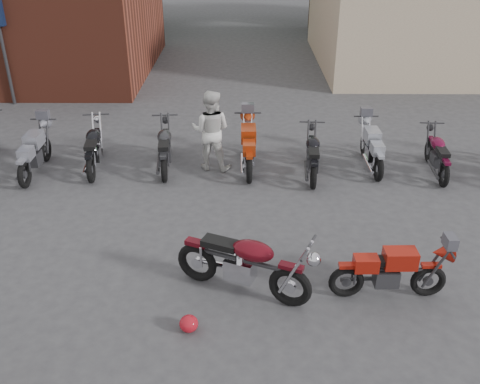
# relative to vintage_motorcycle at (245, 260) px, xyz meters

# --- Properties ---
(ground) EXTENTS (90.00, 90.00, 0.00)m
(ground) POSITION_rel_vintage_motorcycle_xyz_m (-0.56, -0.61, -0.64)
(ground) COLOR #38383B
(stucco_building) EXTENTS (10.00, 8.00, 3.50)m
(stucco_building) POSITION_rel_vintage_motorcycle_xyz_m (7.94, 14.39, 1.11)
(stucco_building) COLOR tan
(stucco_building) RESTS_ON ground
(vintage_motorcycle) EXTENTS (2.32, 1.54, 1.28)m
(vintage_motorcycle) POSITION_rel_vintage_motorcycle_xyz_m (0.00, 0.00, 0.00)
(vintage_motorcycle) COLOR #550A13
(vintage_motorcycle) RESTS_ON ground
(sportbike) EXTENTS (1.80, 0.63, 1.04)m
(sportbike) POSITION_rel_vintage_motorcycle_xyz_m (2.29, -0.06, -0.12)
(sportbike) COLOR #9C180D
(sportbike) RESTS_ON ground
(helmet) EXTENTS (0.30, 0.30, 0.26)m
(helmet) POSITION_rel_vintage_motorcycle_xyz_m (-0.82, -0.88, -0.51)
(helmet) COLOR #A7111D
(helmet) RESTS_ON ground
(person_light) EXTENTS (1.04, 0.87, 1.89)m
(person_light) POSITION_rel_vintage_motorcycle_xyz_m (-0.78, 4.68, 0.31)
(person_light) COLOR silver
(person_light) RESTS_ON ground
(row_bike_1) EXTENTS (0.65, 1.94, 1.12)m
(row_bike_1) POSITION_rel_vintage_motorcycle_xyz_m (-4.84, 4.38, -0.08)
(row_bike_1) COLOR gray
(row_bike_1) RESTS_ON ground
(row_bike_2) EXTENTS (0.89, 2.05, 1.15)m
(row_bike_2) POSITION_rel_vintage_motorcycle_xyz_m (-3.54, 4.66, -0.07)
(row_bike_2) COLOR black
(row_bike_2) RESTS_ON ground
(row_bike_3) EXTENTS (0.82, 2.00, 1.13)m
(row_bike_3) POSITION_rel_vintage_motorcycle_xyz_m (-1.87, 4.68, -0.08)
(row_bike_3) COLOR #262629
(row_bike_3) RESTS_ON ground
(row_bike_4) EXTENTS (0.71, 2.05, 1.18)m
(row_bike_4) POSITION_rel_vintage_motorcycle_xyz_m (0.09, 4.68, -0.05)
(row_bike_4) COLOR #A22F0D
(row_bike_4) RESTS_ON ground
(row_bike_5) EXTENTS (0.75, 1.92, 1.09)m
(row_bike_5) POSITION_rel_vintage_motorcycle_xyz_m (1.55, 4.34, -0.10)
(row_bike_5) COLOR black
(row_bike_5) RESTS_ON ground
(row_bike_6) EXTENTS (0.66, 1.90, 1.10)m
(row_bike_6) POSITION_rel_vintage_motorcycle_xyz_m (2.99, 4.74, -0.09)
(row_bike_6) COLOR #999CA7
(row_bike_6) RESTS_ON ground
(row_bike_7) EXTENTS (0.71, 1.85, 1.05)m
(row_bike_7) POSITION_rel_vintage_motorcycle_xyz_m (4.44, 4.43, -0.12)
(row_bike_7) COLOR #590B29
(row_bike_7) RESTS_ON ground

